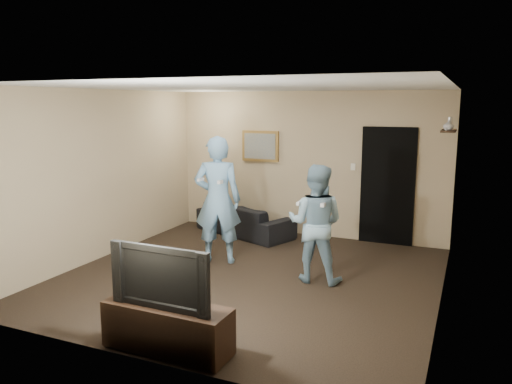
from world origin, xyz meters
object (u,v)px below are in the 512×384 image
at_px(sofa, 245,219).
at_px(television, 166,275).
at_px(wii_player_left, 218,200).
at_px(tv_console, 168,327).
at_px(wii_player_right, 315,223).

distance_m(sofa, television, 4.51).
relative_size(sofa, wii_player_left, 1.00).
distance_m(television, wii_player_left, 2.82).
relative_size(television, wii_player_left, 0.56).
bearing_deg(television, tv_console, 0.00).
bearing_deg(tv_console, wii_player_right, 74.58).
distance_m(tv_console, wii_player_right, 2.65).
bearing_deg(television, sofa, 106.03).
bearing_deg(tv_console, wii_player_left, 108.58).
bearing_deg(sofa, wii_player_right, 157.18).
distance_m(television, wii_player_right, 2.59).
xyz_separation_m(sofa, television, (1.18, -4.33, 0.51)).
relative_size(sofa, wii_player_right, 1.20).
distance_m(sofa, wii_player_right, 2.70).
bearing_deg(sofa, wii_player_left, 122.13).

